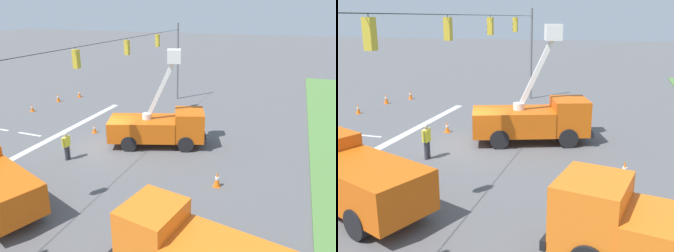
% 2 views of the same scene
% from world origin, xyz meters
% --- Properties ---
extents(ground_plane, '(200.00, 200.00, 0.00)m').
position_xyz_m(ground_plane, '(0.00, 0.00, 0.00)').
color(ground_plane, '#565659').
extents(lane_markings, '(17.60, 15.25, 0.01)m').
position_xyz_m(lane_markings, '(0.00, -6.03, 0.00)').
color(lane_markings, silver).
rests_on(lane_markings, ground).
extents(signal_gantry, '(26.20, 0.33, 7.20)m').
position_xyz_m(signal_gantry, '(-0.04, -0.00, 4.58)').
color(signal_gantry, slate).
rests_on(signal_gantry, ground).
extents(utility_truck_bucket_lift, '(4.32, 6.64, 6.16)m').
position_xyz_m(utility_truck_bucket_lift, '(-1.64, 2.88, 1.35)').
color(utility_truck_bucket_lift, '#D6560F').
rests_on(utility_truck_bucket_lift, ground).
extents(utility_truck_support_near, '(4.27, 6.37, 2.35)m').
position_xyz_m(utility_truck_support_near, '(7.72, -1.43, 1.23)').
color(utility_truck_support_near, '#D6560F').
rests_on(utility_truck_support_near, ground).
extents(utility_truck_support_far, '(3.30, 6.49, 2.35)m').
position_xyz_m(utility_truck_support_far, '(8.58, 8.45, 1.18)').
color(utility_truck_support_far, orange).
rests_on(utility_truck_support_far, ground).
extents(road_worker, '(0.65, 0.27, 1.77)m').
position_xyz_m(road_worker, '(2.41, -1.40, 1.00)').
color(road_worker, '#383842').
rests_on(road_worker, ground).
extents(traffic_cone_foreground_left, '(0.36, 0.36, 0.66)m').
position_xyz_m(traffic_cone_foreground_left, '(-1.95, -2.40, 0.32)').
color(traffic_cone_foreground_left, orange).
rests_on(traffic_cone_foreground_left, ground).
extents(traffic_cone_foreground_right, '(0.36, 0.36, 0.76)m').
position_xyz_m(traffic_cone_foreground_right, '(-9.97, -9.40, 0.38)').
color(traffic_cone_foreground_right, orange).
rests_on(traffic_cone_foreground_right, ground).
extents(traffic_cone_mid_left, '(0.36, 0.36, 0.83)m').
position_xyz_m(traffic_cone_mid_left, '(2.30, 7.57, 0.41)').
color(traffic_cone_mid_left, orange).
rests_on(traffic_cone_mid_left, ground).
extents(traffic_cone_mid_right, '(0.36, 0.36, 0.82)m').
position_xyz_m(traffic_cone_mid_right, '(-7.86, -10.30, 0.41)').
color(traffic_cone_mid_right, orange).
rests_on(traffic_cone_mid_right, ground).
extents(traffic_cone_near_bucket, '(0.36, 0.36, 0.68)m').
position_xyz_m(traffic_cone_near_bucket, '(-6.39, 3.75, 0.33)').
color(traffic_cone_near_bucket, orange).
rests_on(traffic_cone_near_bucket, ground).
extents(traffic_cone_lane_edge_a, '(0.36, 0.36, 0.70)m').
position_xyz_m(traffic_cone_lane_edge_a, '(-4.41, -10.30, 0.34)').
color(traffic_cone_lane_edge_a, orange).
rests_on(traffic_cone_lane_edge_a, ground).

